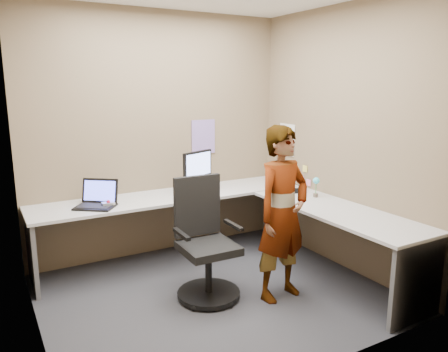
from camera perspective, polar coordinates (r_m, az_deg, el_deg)
ground at (r=4.20m, az=-1.20°, el=-15.13°), size 3.00×3.00×0.00m
wall_back at (r=4.96m, az=-8.48°, el=5.30°), size 3.00×0.00×3.00m
wall_right at (r=4.68m, az=15.15°, el=4.63°), size 0.00×2.70×2.70m
wall_left at (r=3.35m, az=-24.48°, el=1.19°), size 0.00×2.70×2.70m
desk at (r=4.49m, az=1.33°, el=-5.19°), size 2.98×2.58×0.73m
paper_ream at (r=4.82m, az=-3.34°, el=-1.95°), size 0.33×0.29×0.05m
monitor at (r=4.77m, az=-3.45°, el=1.25°), size 0.41×0.21×0.41m
laptop at (r=4.47m, az=-16.22°, el=-2.99°), size 0.47×0.46×0.26m
trackball_mouse at (r=4.44m, az=-14.89°, el=-3.57°), size 0.12×0.08×0.07m
origami at (r=4.65m, az=-3.72°, el=-2.42°), size 0.10×0.10×0.06m
stapler at (r=4.90m, az=9.84°, el=-1.87°), size 0.16×0.07×0.05m
flower at (r=4.72m, az=11.93°, el=-1.03°), size 0.07×0.07×0.22m
calendar_purple at (r=5.17m, az=-2.71°, el=5.14°), size 0.30×0.01×0.40m
calendar_white at (r=5.36m, az=8.24°, el=4.72°), size 0.01×0.28×0.38m
sticky_note_a at (r=5.13m, az=10.53°, el=0.94°), size 0.01×0.07×0.07m
sticky_note_b at (r=5.20m, az=10.12°, el=-0.37°), size 0.01×0.07×0.07m
sticky_note_c at (r=5.11m, az=10.97°, el=-0.84°), size 0.01×0.07×0.07m
sticky_note_d at (r=5.25m, az=9.47°, el=0.90°), size 0.01×0.07×0.07m
office_chair at (r=4.01m, az=-2.47°, el=-9.59°), size 0.57×0.57×1.08m
person at (r=3.91m, az=7.66°, el=-4.92°), size 0.63×0.46×1.57m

